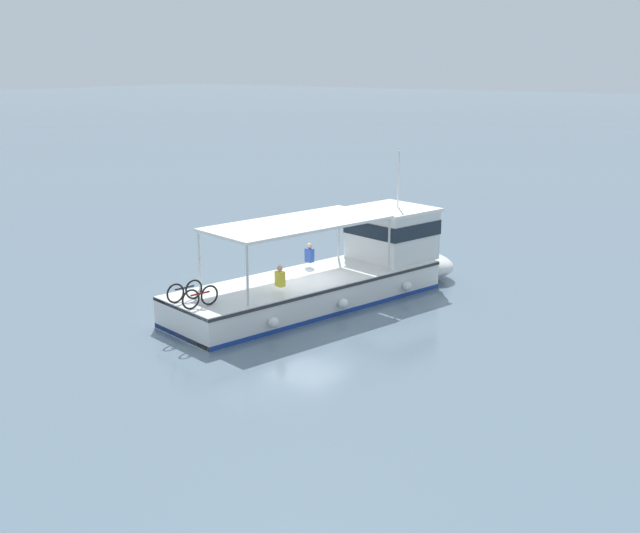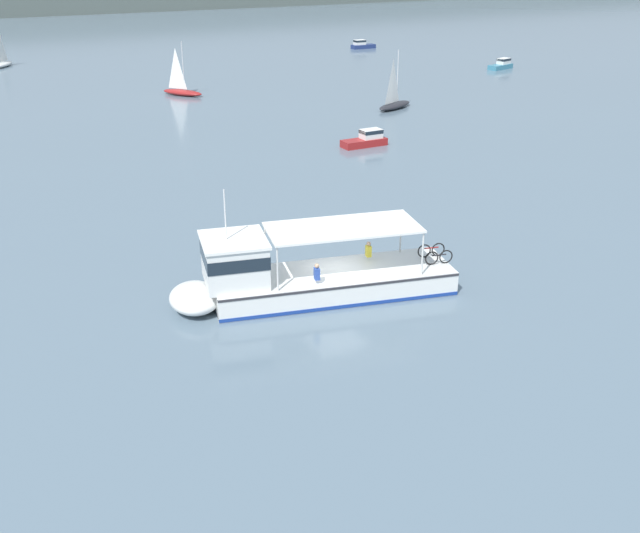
# 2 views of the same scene
# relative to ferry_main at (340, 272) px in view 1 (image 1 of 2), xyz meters

# --- Properties ---
(ground_plane) EXTENTS (400.00, 400.00, 0.00)m
(ground_plane) POSITION_rel_ferry_main_xyz_m (1.80, -0.26, -1.01)
(ground_plane) COLOR slate
(ferry_main) EXTENTS (13.07, 5.89, 5.32)m
(ferry_main) POSITION_rel_ferry_main_xyz_m (0.00, 0.00, 0.00)
(ferry_main) COLOR white
(ferry_main) RESTS_ON ground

